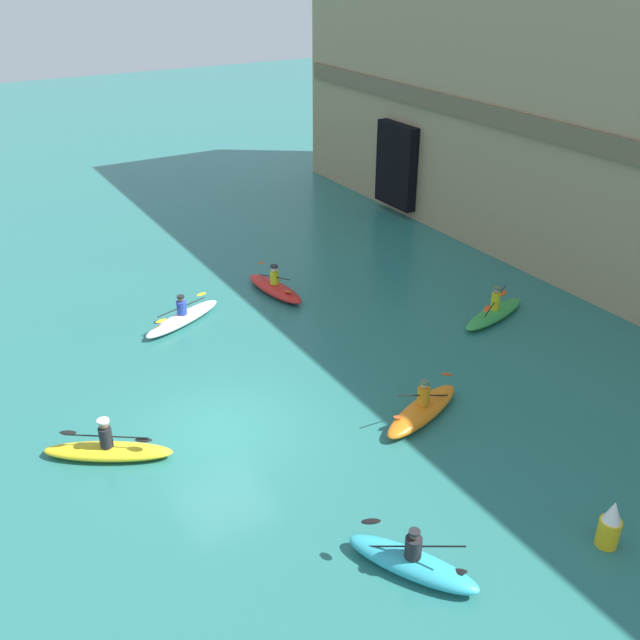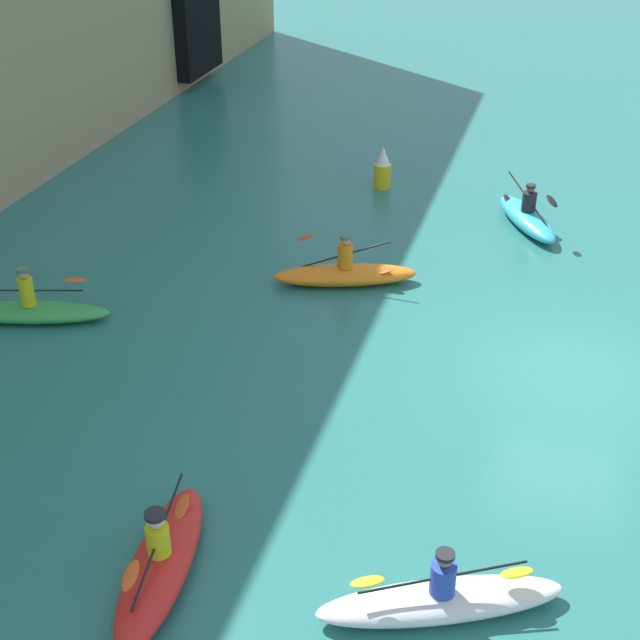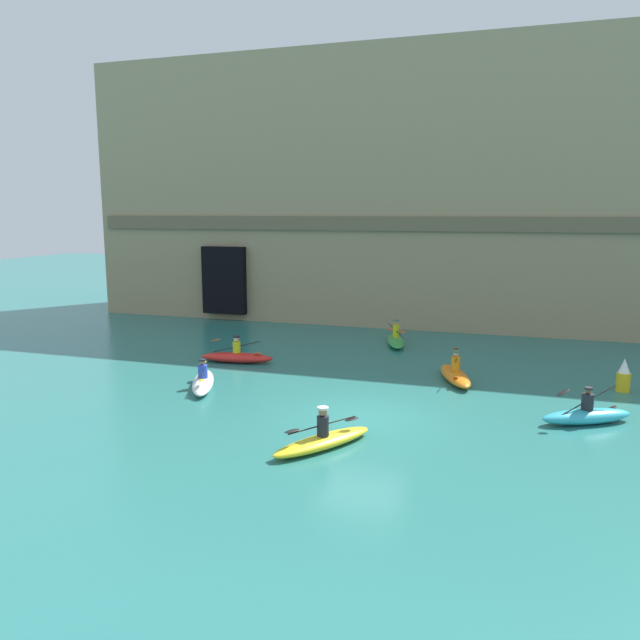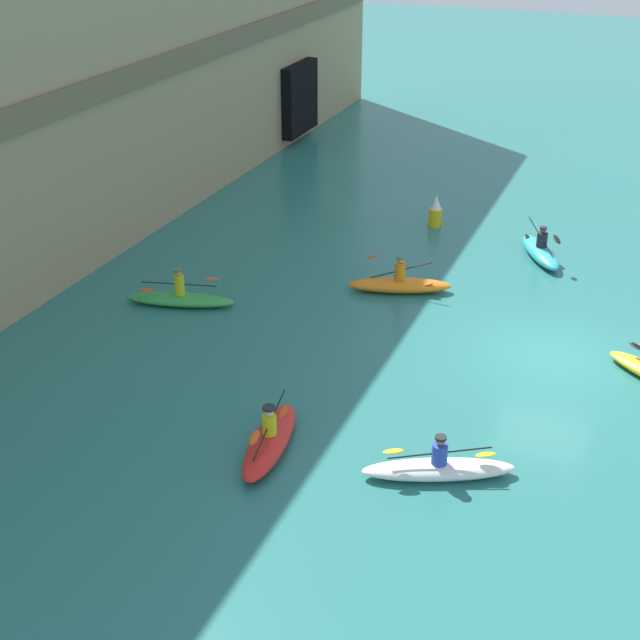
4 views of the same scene
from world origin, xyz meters
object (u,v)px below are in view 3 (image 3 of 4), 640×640
at_px(kayak_green, 396,340).
at_px(marker_buoy, 624,376).
at_px(kayak_cyan, 587,415).
at_px(kayak_orange, 455,375).
at_px(kayak_yellow, 323,440).
at_px(kayak_red, 237,357).
at_px(kayak_white, 203,381).

height_order(kayak_green, marker_buoy, kayak_green).
bearing_deg(marker_buoy, kayak_cyan, -110.72).
bearing_deg(marker_buoy, kayak_orange, -175.15).
xyz_separation_m(kayak_orange, kayak_green, (-3.31, 5.65, -0.03)).
distance_m(kayak_orange, kayak_yellow, 8.14).
xyz_separation_m(kayak_red, kayak_orange, (8.84, -0.17, -0.00)).
bearing_deg(kayak_white, kayak_yellow, 29.55).
relative_size(kayak_red, kayak_green, 0.94).
bearing_deg(kayak_green, kayak_red, -60.46).
bearing_deg(kayak_yellow, kayak_red, 70.51).
distance_m(kayak_white, marker_buoy, 14.59).
xyz_separation_m(kayak_green, kayak_white, (-5.07, -9.19, -0.00)).
relative_size(kayak_green, kayak_yellow, 1.06).
xyz_separation_m(kayak_orange, kayak_cyan, (4.13, -3.50, 0.01)).
height_order(kayak_yellow, kayak_cyan, kayak_cyan).
distance_m(kayak_red, kayak_green, 7.79).
bearing_deg(kayak_white, kayak_red, 162.44).
distance_m(kayak_red, kayak_orange, 8.84).
distance_m(kayak_cyan, kayak_white, 12.52).
bearing_deg(kayak_orange, kayak_white, -87.00).
relative_size(kayak_cyan, marker_buoy, 2.45).
height_order(kayak_red, kayak_cyan, kayak_cyan).
bearing_deg(marker_buoy, kayak_white, -164.02).
distance_m(kayak_yellow, marker_buoy, 11.63).
bearing_deg(kayak_red, kayak_orange, -9.00).
distance_m(kayak_green, kayak_cyan, 11.80).
bearing_deg(kayak_cyan, kayak_yellow, 2.68).
bearing_deg(kayak_green, marker_buoy, 44.77).
xyz_separation_m(kayak_green, marker_buoy, (8.95, -5.17, 0.32)).
relative_size(kayak_orange, marker_buoy, 2.77).
bearing_deg(kayak_yellow, kayak_cyan, -25.89).
xyz_separation_m(kayak_cyan, marker_buoy, (1.51, 3.98, 0.28)).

